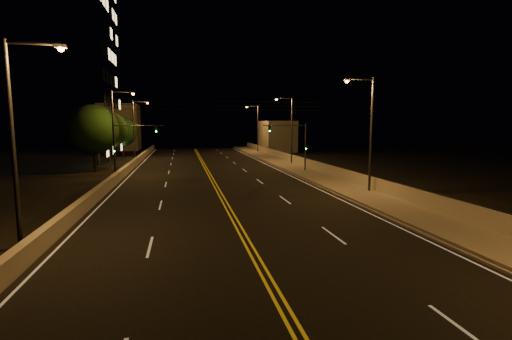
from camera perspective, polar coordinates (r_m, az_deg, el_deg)
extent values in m
cube|color=black|center=(27.38, -4.95, -4.77)|extent=(18.00, 120.00, 0.02)
cube|color=gray|center=(30.47, 15.71, -3.53)|extent=(3.60, 120.00, 0.30)
cube|color=gray|center=(29.69, 12.48, -3.85)|extent=(0.14, 120.00, 0.15)
cube|color=#AFA592|center=(31.14, 18.45, -2.19)|extent=(0.30, 120.00, 1.00)
cube|color=#AFA592|center=(27.84, -24.19, -4.22)|extent=(0.45, 120.00, 0.93)
cube|color=gray|center=(77.28, 3.24, 5.23)|extent=(6.00, 10.00, 6.24)
cube|color=gray|center=(85.71, -20.24, 6.19)|extent=(8.00, 8.00, 9.83)
cylinder|color=black|center=(31.07, 18.49, -1.23)|extent=(0.06, 120.00, 0.06)
cube|color=silver|center=(27.80, -22.93, -5.11)|extent=(0.12, 116.00, 0.00)
cube|color=silver|center=(29.57, 11.89, -3.99)|extent=(0.12, 116.00, 0.00)
cube|color=gold|center=(27.36, -5.26, -4.76)|extent=(0.12, 116.00, 0.00)
cube|color=gold|center=(27.40, -4.64, -4.74)|extent=(0.12, 116.00, 0.00)
cube|color=silver|center=(18.10, -16.01, -11.24)|extent=(0.12, 3.00, 0.00)
cube|color=silver|center=(26.78, -14.48, -5.22)|extent=(0.12, 3.00, 0.00)
cube|color=silver|center=(35.61, -13.72, -2.16)|extent=(0.12, 3.00, 0.00)
cube|color=silver|center=(44.52, -13.26, -0.33)|extent=(0.12, 3.00, 0.00)
cube|color=silver|center=(53.45, -12.96, 0.90)|extent=(0.12, 3.00, 0.00)
cube|color=silver|center=(62.41, -12.74, 1.77)|extent=(0.12, 3.00, 0.00)
cube|color=silver|center=(71.37, -12.58, 2.42)|extent=(0.12, 3.00, 0.00)
cube|color=silver|center=(80.35, -12.45, 2.93)|extent=(0.12, 3.00, 0.00)
cube|color=silver|center=(12.37, 29.53, -20.82)|extent=(0.12, 3.00, 0.00)
cube|color=silver|center=(19.51, 11.79, -9.76)|extent=(0.12, 3.00, 0.00)
cube|color=silver|center=(27.75, 4.47, -4.58)|extent=(0.12, 3.00, 0.00)
cube|color=silver|center=(36.35, 0.60, -1.77)|extent=(0.12, 3.00, 0.00)
cube|color=silver|center=(45.11, -1.76, -0.04)|extent=(0.12, 3.00, 0.00)
cube|color=silver|center=(53.95, -3.36, 1.12)|extent=(0.12, 3.00, 0.00)
cube|color=silver|center=(62.83, -4.51, 1.96)|extent=(0.12, 3.00, 0.00)
cube|color=silver|center=(71.74, -5.37, 2.59)|extent=(0.12, 3.00, 0.00)
cube|color=silver|center=(80.68, -6.04, 3.07)|extent=(0.12, 3.00, 0.00)
cylinder|color=#2D2D33|center=(30.83, 17.29, 4.87)|extent=(0.20, 0.20, 9.21)
cylinder|color=#2D2D33|center=(30.50, 15.74, 13.29)|extent=(2.20, 0.12, 0.12)
cube|color=#2D2D33|center=(30.01, 13.82, 13.32)|extent=(0.50, 0.25, 0.14)
sphere|color=#FF9E2D|center=(30.00, 13.81, 13.13)|extent=(0.28, 0.28, 0.28)
cylinder|color=#2D2D33|center=(50.88, 5.52, 5.91)|extent=(0.20, 0.20, 9.21)
cylinder|color=#2D2D33|center=(50.68, 4.37, 10.96)|extent=(2.20, 0.12, 0.12)
cube|color=#2D2D33|center=(50.39, 3.15, 10.91)|extent=(0.50, 0.25, 0.14)
sphere|color=#FF9E2D|center=(50.38, 3.15, 10.80)|extent=(0.28, 0.28, 0.28)
cylinder|color=#2D2D33|center=(73.08, 0.29, 6.29)|extent=(0.20, 0.20, 9.21)
cylinder|color=#2D2D33|center=(72.94, -0.57, 9.79)|extent=(2.20, 0.12, 0.12)
cube|color=#2D2D33|center=(72.73, -1.43, 9.74)|extent=(0.50, 0.25, 0.14)
sphere|color=#FF9E2D|center=(72.73, -1.43, 9.66)|extent=(0.28, 0.28, 0.28)
cylinder|color=#2D2D33|center=(19.41, -33.32, 2.90)|extent=(0.20, 0.20, 9.21)
cylinder|color=#2D2D33|center=(19.31, -31.10, 16.33)|extent=(2.20, 0.12, 0.12)
cube|color=#2D2D33|center=(18.97, -27.83, 16.49)|extent=(0.50, 0.25, 0.14)
sphere|color=#FF9E2D|center=(18.96, -27.81, 16.20)|extent=(0.28, 0.28, 0.28)
cylinder|color=#2D2D33|center=(43.36, -21.07, 5.27)|extent=(0.20, 0.20, 9.21)
cylinder|color=#2D2D33|center=(43.32, -19.88, 11.22)|extent=(2.20, 0.12, 0.12)
cube|color=#2D2D33|center=(43.17, -18.40, 11.20)|extent=(0.50, 0.25, 0.14)
sphere|color=#FF9E2D|center=(43.16, -18.40, 11.07)|extent=(0.28, 0.28, 0.28)
cylinder|color=#2D2D33|center=(61.00, -18.28, 5.78)|extent=(0.20, 0.20, 9.21)
cylinder|color=#2D2D33|center=(60.97, -17.40, 10.00)|extent=(2.20, 0.12, 0.12)
cube|color=#2D2D33|center=(60.86, -16.36, 9.98)|extent=(0.50, 0.25, 0.14)
sphere|color=#FF9E2D|center=(60.86, -16.35, 9.88)|extent=(0.28, 0.28, 0.28)
cylinder|color=#2D2D33|center=(43.02, 7.60, 3.30)|extent=(0.18, 0.18, 5.65)
cylinder|color=#2D2D33|center=(42.18, 4.42, 6.84)|extent=(5.00, 0.10, 0.10)
cube|color=black|center=(41.74, 2.09, 6.37)|extent=(0.28, 0.18, 0.80)
sphere|color=#19FF4C|center=(41.64, 2.12, 6.03)|extent=(0.14, 0.14, 0.14)
cube|color=black|center=(42.87, 7.67, 3.52)|extent=(0.22, 0.14, 0.55)
cylinder|color=#2D2D33|center=(41.27, -20.91, 2.74)|extent=(0.18, 0.18, 5.65)
cylinder|color=#2D2D33|center=(40.83, -17.59, 6.53)|extent=(5.00, 0.10, 0.10)
cube|color=black|center=(40.69, -15.11, 6.12)|extent=(0.28, 0.18, 0.80)
sphere|color=#19FF4C|center=(40.58, -15.11, 5.76)|extent=(0.14, 0.14, 0.14)
cube|color=black|center=(41.11, -20.96, 2.96)|extent=(0.22, 0.14, 0.55)
cylinder|color=black|center=(36.28, -6.78, 9.22)|extent=(22.00, 0.03, 0.03)
cylinder|color=black|center=(36.30, -6.79, 9.85)|extent=(22.00, 0.03, 0.03)
cylinder|color=black|center=(36.32, -6.79, 10.48)|extent=(22.00, 0.03, 0.03)
cube|color=gray|center=(63.52, -32.37, 13.46)|extent=(24.00, 15.00, 27.71)
cylinder|color=black|center=(47.85, -23.55, 1.41)|extent=(0.36, 0.36, 2.76)
sphere|color=black|center=(47.66, -23.77, 5.72)|extent=(5.82, 5.82, 5.82)
cylinder|color=black|center=(55.53, -23.10, 2.12)|extent=(0.36, 0.36, 2.73)
sphere|color=black|center=(55.38, -23.28, 5.80)|extent=(5.76, 5.76, 5.76)
cylinder|color=black|center=(60.20, -21.66, 2.50)|extent=(0.36, 0.36, 2.65)
sphere|color=black|center=(60.05, -21.81, 5.79)|extent=(5.59, 5.59, 5.59)
cylinder|color=black|center=(67.62, -19.78, 2.92)|extent=(0.36, 0.36, 2.40)
sphere|color=black|center=(67.49, -19.89, 5.57)|extent=(5.06, 5.06, 5.06)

